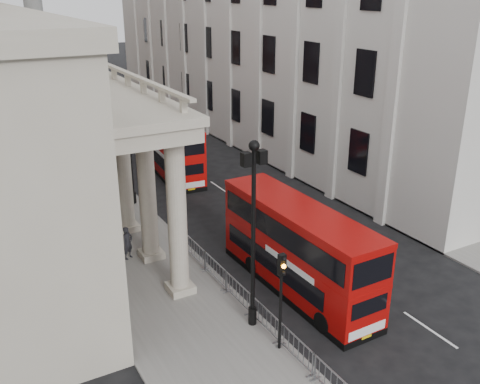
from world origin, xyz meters
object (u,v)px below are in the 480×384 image
(bus_far, at_px, (170,145))
(pedestrian_a, at_px, (128,243))
(lamp_post_south, at_px, (253,224))
(pedestrian_c, at_px, (111,196))
(lamp_post_mid, at_px, (129,135))
(pedestrian_b, at_px, (80,232))
(bus_near, at_px, (298,247))
(lamp_post_north, at_px, (72,94))
(traffic_light, at_px, (281,285))

(bus_far, relative_size, pedestrian_a, 5.59)
(lamp_post_south, distance_m, pedestrian_c, 16.25)
(lamp_post_mid, bearing_deg, lamp_post_south, -90.00)
(lamp_post_mid, height_order, pedestrian_a, lamp_post_mid)
(lamp_post_mid, height_order, pedestrian_b, lamp_post_mid)
(bus_near, bearing_deg, lamp_post_mid, 102.55)
(pedestrian_c, bearing_deg, lamp_post_north, 73.72)
(bus_far, xyz_separation_m, pedestrian_c, (-6.37, -5.30, -1.23))
(lamp_post_south, xyz_separation_m, lamp_post_mid, (0.00, 16.00, 0.00))
(traffic_light, bearing_deg, pedestrian_b, 110.11)
(lamp_post_mid, bearing_deg, pedestrian_a, -110.57)
(pedestrian_a, height_order, pedestrian_c, pedestrian_c)
(lamp_post_mid, distance_m, bus_near, 15.01)
(pedestrian_b, distance_m, pedestrian_c, 5.49)
(lamp_post_north, bearing_deg, pedestrian_a, -96.84)
(bus_far, distance_m, pedestrian_b, 13.71)
(lamp_post_north, bearing_deg, traffic_light, -89.83)
(pedestrian_a, bearing_deg, lamp_post_south, -104.80)
(traffic_light, relative_size, bus_far, 0.42)
(lamp_post_mid, height_order, traffic_light, lamp_post_mid)
(lamp_post_mid, xyz_separation_m, traffic_light, (0.10, -18.02, -1.80))
(pedestrian_b, bearing_deg, lamp_post_north, -120.92)
(lamp_post_south, distance_m, lamp_post_north, 32.00)
(lamp_post_north, bearing_deg, pedestrian_b, -102.83)
(lamp_post_mid, relative_size, pedestrian_c, 4.48)
(lamp_post_south, xyz_separation_m, lamp_post_north, (0.00, 32.00, 0.00))
(lamp_post_mid, xyz_separation_m, pedestrian_b, (-4.74, -4.80, -3.92))
(lamp_post_north, bearing_deg, lamp_post_mid, -90.00)
(lamp_post_south, xyz_separation_m, pedestrian_c, (-1.61, 15.70, -3.86))
(lamp_post_mid, relative_size, pedestrian_a, 4.53)
(traffic_light, xyz_separation_m, bus_far, (4.66, 23.02, -0.83))
(traffic_light, distance_m, pedestrian_b, 14.23)
(lamp_post_north, bearing_deg, bus_far, -66.60)
(lamp_post_north, relative_size, bus_far, 0.81)
(lamp_post_south, distance_m, bus_far, 21.70)
(pedestrian_b, bearing_deg, lamp_post_mid, -152.72)
(bus_far, bearing_deg, bus_near, -88.87)
(lamp_post_north, relative_size, pedestrian_b, 4.79)
(bus_near, relative_size, bus_far, 0.98)
(lamp_post_south, height_order, lamp_post_mid, same)
(traffic_light, height_order, bus_near, traffic_light)
(lamp_post_north, xyz_separation_m, bus_near, (3.46, -30.36, -2.64))
(lamp_post_mid, bearing_deg, lamp_post_north, 90.00)
(bus_near, xyz_separation_m, pedestrian_b, (-8.19, 9.56, -1.28))
(lamp_post_mid, distance_m, pedestrian_a, 8.91)
(lamp_post_mid, bearing_deg, bus_far, 46.44)
(pedestrian_c, bearing_deg, pedestrian_a, -110.18)
(pedestrian_a, bearing_deg, lamp_post_mid, 36.25)
(bus_near, bearing_deg, lamp_post_north, 95.52)
(bus_near, xyz_separation_m, pedestrian_c, (-5.06, 14.07, -1.22))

